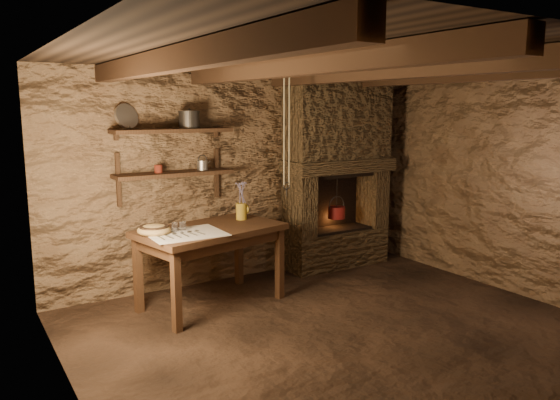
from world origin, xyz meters
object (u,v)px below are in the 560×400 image
wooden_bowl (154,230)px  red_pot (336,212)px  stoneware_jug (241,203)px  work_table (211,263)px  iron_stockpot (189,120)px

wooden_bowl → red_pot: size_ratio=0.59×
stoneware_jug → red_pot: size_ratio=0.75×
wooden_bowl → red_pot: (2.48, 0.41, -0.14)m
stoneware_jug → work_table: bearing=-169.9°
wooden_bowl → iron_stockpot: size_ratio=1.46×
red_pot → stoneware_jug: bearing=-170.7°
iron_stockpot → stoneware_jug: bearing=-40.8°
red_pot → iron_stockpot: bearing=176.3°
work_table → red_pot: bearing=0.3°
work_table → iron_stockpot: 1.52m
wooden_bowl → work_table: bearing=-1.1°
work_table → iron_stockpot: bearing=74.6°
iron_stockpot → red_pot: (1.88, -0.12, -1.15)m
work_table → red_pot: 1.97m
work_table → red_pot: size_ratio=2.88×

